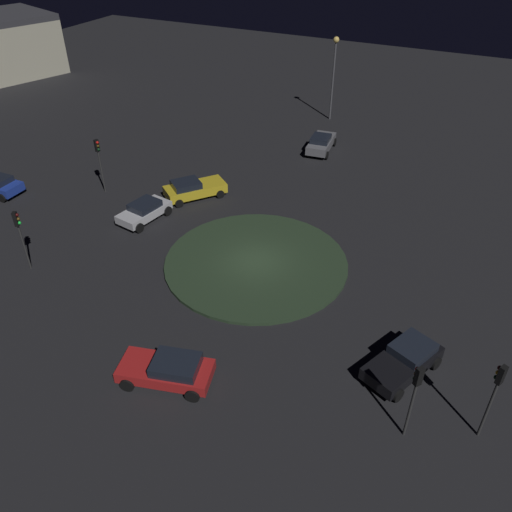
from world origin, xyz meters
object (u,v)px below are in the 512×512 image
car_red (168,370)px  traffic_light_northwest (415,388)px  car_silver (144,211)px  traffic_light_northwest_near (496,388)px  car_grey (321,143)px  traffic_light_northeast (19,229)px  traffic_light_east (99,155)px  streetlamp_south (334,64)px  car_yellow (194,188)px  car_black (404,360)px

car_red → traffic_light_northwest: 11.13m
car_silver → car_red: (-9.88, 11.64, 0.03)m
car_red → traffic_light_northwest_near: size_ratio=1.12×
car_grey → traffic_light_northeast: size_ratio=1.10×
car_silver → traffic_light_east: (5.26, -2.04, 2.31)m
traffic_light_northwest → traffic_light_northeast: bearing=32.4°
car_silver → traffic_light_east: traffic_light_east is taller
car_silver → streetlamp_south: streetlamp_south is taller
car_grey → car_red: 28.33m
car_silver → car_red: 15.27m
car_yellow → traffic_light_northwest: 23.88m
car_silver → traffic_light_east: size_ratio=0.96×
car_grey → car_silver: bearing=150.6°
traffic_light_northwest_near → streetlamp_south: 37.66m
car_red → car_yellow: size_ratio=1.00×
traffic_light_east → traffic_light_northwest_near: bearing=-7.0°
car_grey → traffic_light_east: traffic_light_east is taller
traffic_light_northwest → car_black: bearing=-39.2°
traffic_light_east → streetlamp_south: streetlamp_south is taller
streetlamp_south → car_silver: bearing=78.2°
car_black → car_yellow: car_yellow is taller
car_silver → car_black: car_black is taller
car_black → car_yellow: size_ratio=0.97×
traffic_light_northwest → streetlamp_south: 37.59m
car_yellow → streetlamp_south: bearing=27.6°
traffic_light_east → traffic_light_northeast: 10.18m
car_yellow → traffic_light_northwest_near: 25.55m
car_grey → streetlamp_south: (1.96, -7.93, 4.63)m
car_red → streetlamp_south: size_ratio=0.60×
car_grey → car_silver: 17.99m
car_grey → streetlamp_south: 9.39m
car_silver → traffic_light_northwest_near: size_ratio=0.97×
car_yellow → traffic_light_northwest_near: (-22.11, 12.60, 2.25)m
car_yellow → traffic_light_east: bearing=146.9°
traffic_light_east → traffic_light_northeast: (-2.34, 9.91, -0.18)m
car_red → traffic_light_northwest: (-10.74, -1.97, 2.17)m
traffic_light_northwest → streetlamp_south: (15.52, -34.15, 2.50)m
car_black → car_red: bearing=-37.5°
traffic_light_northeast → traffic_light_northwest: bearing=-32.5°
car_silver → car_black: 20.66m
car_black → traffic_light_east: bearing=-84.8°
car_silver → car_grey: bearing=-13.8°
car_yellow → streetlamp_south: (-3.72, -20.17, 4.67)m
car_red → traffic_light_northwest: size_ratio=1.15×
car_grey → traffic_light_northeast: 26.47m
car_silver → car_yellow: (-1.39, -4.30, 0.03)m
car_yellow → traffic_light_east: size_ratio=1.11×
traffic_light_northwest → car_yellow: bearing=0.8°
traffic_light_east → streetlamp_south: 24.84m
car_red → traffic_light_northwest_near: 14.20m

